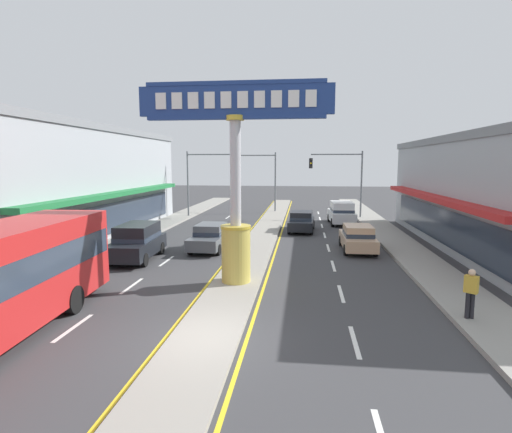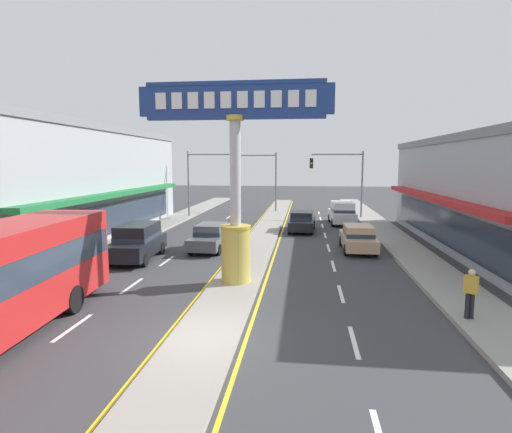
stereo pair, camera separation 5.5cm
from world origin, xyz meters
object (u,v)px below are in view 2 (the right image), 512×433
(storefront_left, at_px, (45,182))
(pedestrian_near_kerb, at_px, (471,291))
(sedan_kerb_right, at_px, (302,221))
(sedan_far_left_oncoming, at_px, (358,238))
(traffic_light_right_side, at_px, (343,173))
(street_bench, at_px, (31,272))
(suv_far_right_lane, at_px, (342,213))
(sedan_mid_left_lane, at_px, (211,237))
(traffic_light_left_side, at_px, (207,172))
(district_sign, at_px, (235,182))
(traffic_light_median_far, at_px, (262,172))
(suv_near_left_lane, at_px, (137,241))

(storefront_left, xyz_separation_m, pedestrian_near_kerb, (22.98, -12.77, -2.71))
(sedan_kerb_right, bearing_deg, sedan_far_left_oncoming, -62.96)
(traffic_light_right_side, height_order, street_bench, traffic_light_right_side)
(suv_far_right_lane, height_order, sedan_mid_left_lane, suv_far_right_lane)
(traffic_light_left_side, bearing_deg, district_sign, -73.17)
(sedan_mid_left_lane, bearing_deg, sedan_far_left_oncoming, 4.28)
(traffic_light_median_far, distance_m, sedan_kerb_right, 12.91)
(traffic_light_left_side, distance_m, traffic_light_right_side, 12.55)
(suv_near_left_lane, bearing_deg, street_bench, -114.34)
(traffic_light_median_far, distance_m, sedan_far_left_oncoming, 19.98)
(traffic_light_left_side, height_order, sedan_kerb_right, traffic_light_left_side)
(sedan_mid_left_lane, bearing_deg, traffic_light_right_side, 58.81)
(pedestrian_near_kerb, bearing_deg, sedan_kerb_right, 107.61)
(sedan_mid_left_lane, xyz_separation_m, sedan_far_left_oncoming, (8.65, 0.65, 0.00))
(sedan_mid_left_lane, distance_m, pedestrian_near_kerb, 14.78)
(storefront_left, distance_m, traffic_light_median_far, 20.84)
(district_sign, bearing_deg, suv_near_left_lane, 147.07)
(suv_far_right_lane, height_order, pedestrian_near_kerb, suv_far_right_lane)
(pedestrian_near_kerb, bearing_deg, storefront_left, 150.95)
(district_sign, relative_size, pedestrian_near_kerb, 5.09)
(sedan_far_left_oncoming, relative_size, sedan_kerb_right, 0.98)
(suv_near_left_lane, distance_m, sedan_far_left_oncoming, 12.47)
(traffic_light_median_far, distance_m, pedestrian_near_kerb, 30.65)
(traffic_light_median_far, bearing_deg, district_sign, -86.34)
(traffic_light_left_side, bearing_deg, pedestrian_near_kerb, -59.06)
(traffic_light_left_side, height_order, pedestrian_near_kerb, traffic_light_left_side)
(traffic_light_right_side, distance_m, suv_far_right_lane, 4.82)
(sedan_far_left_oncoming, bearing_deg, traffic_light_right_side, 88.84)
(sedan_kerb_right, bearing_deg, suv_near_left_lane, -130.79)
(storefront_left, xyz_separation_m, traffic_light_right_side, (21.11, 12.07, 0.44))
(street_bench, bearing_deg, traffic_light_median_far, 76.00)
(traffic_light_left_side, relative_size, suv_far_right_lane, 1.33)
(traffic_light_right_side, height_order, sedan_far_left_oncoming, traffic_light_right_side)
(sedan_kerb_right, bearing_deg, storefront_left, -165.78)
(traffic_light_left_side, distance_m, sedan_far_left_oncoming, 18.38)
(street_bench, bearing_deg, storefront_left, 120.90)
(suv_near_left_lane, xyz_separation_m, sedan_kerb_right, (8.65, 10.02, -0.20))
(storefront_left, distance_m, traffic_light_right_side, 24.32)
(sedan_kerb_right, relative_size, street_bench, 2.75)
(traffic_light_left_side, relative_size, traffic_light_right_side, 1.00)
(traffic_light_right_side, xyz_separation_m, street_bench, (-14.62, -22.91, -3.60))
(traffic_light_right_side, bearing_deg, sedan_mid_left_lane, -121.19)
(traffic_light_right_side, relative_size, suv_near_left_lane, 1.32)
(storefront_left, height_order, sedan_mid_left_lane, storefront_left)
(sedan_far_left_oncoming, bearing_deg, pedestrian_near_kerb, -78.64)
(traffic_light_median_far, bearing_deg, sedan_kerb_right, -69.75)
(district_sign, bearing_deg, traffic_light_median_far, 93.66)
(traffic_light_median_far, bearing_deg, traffic_light_right_side, -27.13)
(suv_near_left_lane, relative_size, pedestrian_near_kerb, 2.90)
(suv_far_right_lane, bearing_deg, traffic_light_median_far, 135.14)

